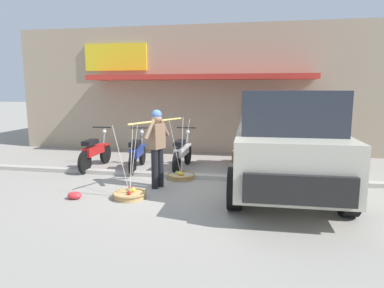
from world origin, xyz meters
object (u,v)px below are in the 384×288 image
Objects in this scene: motorcycle_third_in_row at (182,153)px; parked_truck at (284,136)px; fruit_vendor at (157,143)px; fruit_basket_left_side at (130,194)px; fruit_basket_right_side at (181,176)px; motorcycle_nearest_shop at (95,152)px; wooden_crate at (240,157)px; motorcycle_second_in_row at (137,153)px; plastic_litter_bag at (75,195)px.

motorcycle_third_in_row is 2.90m from parked_truck.
motorcycle_third_in_row is (0.17, 1.77, -0.53)m from fruit_vendor.
fruit_basket_left_side is at bearing -101.18° from motorcycle_third_in_row.
fruit_basket_left_side is at bearing -112.84° from fruit_basket_right_side.
motorcycle_nearest_shop is (-1.83, 2.25, 0.38)m from fruit_basket_left_side.
fruit_vendor is at bearing -118.89° from wooden_crate.
fruit_vendor is 0.93× the size of motorcycle_second_in_row.
fruit_vendor is at bearing -95.44° from motorcycle_third_in_row.
wooden_crate is at bearing 53.15° from plastic_litter_bag.
plastic_litter_bag is (-1.72, -1.87, -0.00)m from fruit_basket_right_side.
plastic_litter_bag is 0.64× the size of wooden_crate.
fruit_vendor reaches higher than motorcycle_second_in_row.
wooden_crate is (1.30, 2.16, 0.09)m from fruit_basket_right_side.
fruit_vendor reaches higher than motorcycle_third_in_row.
fruit_vendor is 0.93× the size of motorcycle_third_in_row.
fruit_basket_left_side is (-0.34, -0.80, -0.90)m from fruit_vendor.
fruit_vendor reaches higher than wooden_crate.
fruit_basket_right_side is 2.58m from parked_truck.
wooden_crate is at bearing 58.97° from fruit_basket_right_side.
motorcycle_second_in_row is (1.18, 0.05, 0.00)m from motorcycle_nearest_shop.
plastic_litter_bag is at bearing -98.79° from motorcycle_second_in_row.
parked_truck is (4.83, -0.98, 0.68)m from motorcycle_nearest_shop.
motorcycle_second_in_row is at bearing 81.21° from plastic_litter_bag.
parked_truck reaches higher than plastic_litter_bag.
motorcycle_nearest_shop reaches higher than wooden_crate.
plastic_litter_bag is (-1.55, -2.83, -0.38)m from motorcycle_third_in_row.
fruit_basket_left_side reaches higher than motorcycle_third_in_row.
fruit_basket_right_side is 0.30× the size of parked_truck.
motorcycle_second_in_row is 1.00× the size of motorcycle_third_in_row.
fruit_basket_right_side reaches higher than plastic_litter_bag.
motorcycle_third_in_row is 0.38× the size of parked_truck.
plastic_litter_bag is at bearing -132.63° from fruit_basket_right_side.
fruit_vendor is 2.66m from motorcycle_nearest_shop.
parked_truck is at bearing 22.81° from fruit_basket_left_side.
fruit_vendor is 1.26m from fruit_basket_right_side.
parked_truck is at bearing -8.59° from fruit_basket_right_side.
wooden_crate is at bearing 39.13° from motorcycle_third_in_row.
motorcycle_third_in_row is at bearing 78.82° from fruit_basket_left_side.
fruit_vendor reaches higher than fruit_basket_right_side.
motorcycle_second_in_row is (-0.65, 2.30, 0.38)m from fruit_basket_left_side.
motorcycle_third_in_row is at bearing 152.18° from parked_truck.
fruit_vendor is 1.17× the size of fruit_basket_left_side.
fruit_basket_left_side reaches higher than motorcycle_second_in_row.
fruit_basket_left_side is at bearing -112.96° from fruit_vendor.
motorcycle_second_in_row is at bearing 152.68° from fruit_basket_right_side.
fruit_vendor is 1.26m from fruit_basket_left_side.
parked_truck reaches higher than fruit_vendor.
parked_truck reaches higher than fruit_basket_left_side.
wooden_crate reaches higher than plastic_litter_bag.
fruit_basket_right_side is 5.18× the size of plastic_litter_bag.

